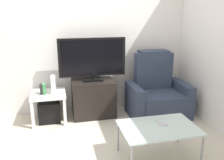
% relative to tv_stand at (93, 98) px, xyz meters
% --- Properties ---
extents(ground_plane, '(6.40, 6.40, 0.00)m').
position_rel_tv_stand_xyz_m(ground_plane, '(-0.15, -0.82, -0.31)').
color(ground_plane, beige).
extents(wall_back, '(6.40, 0.06, 2.60)m').
position_rel_tv_stand_xyz_m(wall_back, '(-0.15, 0.31, 0.99)').
color(wall_back, silver).
rests_on(wall_back, ground).
extents(wall_side, '(0.06, 4.48, 2.60)m').
position_rel_tv_stand_xyz_m(wall_side, '(1.73, -0.82, 0.99)').
color(wall_side, silver).
rests_on(wall_side, ground).
extents(tv_stand, '(0.71, 0.50, 0.61)m').
position_rel_tv_stand_xyz_m(tv_stand, '(0.00, 0.00, 0.00)').
color(tv_stand, black).
rests_on(tv_stand, ground).
extents(television, '(1.10, 0.20, 0.71)m').
position_rel_tv_stand_xyz_m(television, '(0.00, 0.02, 0.68)').
color(television, black).
rests_on(television, tv_stand).
extents(recliner_armchair, '(0.98, 0.78, 1.08)m').
position_rel_tv_stand_xyz_m(recliner_armchair, '(1.06, -0.20, 0.06)').
color(recliner_armchair, '#2D384C').
rests_on(recliner_armchair, ground).
extents(side_table, '(0.54, 0.54, 0.47)m').
position_rel_tv_stand_xyz_m(side_table, '(-0.73, -0.06, 0.09)').
color(side_table, white).
rests_on(side_table, ground).
extents(subwoofer_box, '(0.34, 0.34, 0.34)m').
position_rel_tv_stand_xyz_m(subwoofer_box, '(-0.73, -0.06, -0.14)').
color(subwoofer_box, black).
rests_on(subwoofer_box, ground).
extents(book_leftmost, '(0.03, 0.11, 0.16)m').
position_rel_tv_stand_xyz_m(book_leftmost, '(-0.83, -0.08, 0.25)').
color(book_leftmost, '#262626').
rests_on(book_leftmost, side_table).
extents(book_middle, '(0.04, 0.12, 0.16)m').
position_rel_tv_stand_xyz_m(book_middle, '(-0.78, -0.08, 0.25)').
color(book_middle, '#388C4C').
rests_on(book_middle, side_table).
extents(game_console, '(0.07, 0.20, 0.27)m').
position_rel_tv_stand_xyz_m(game_console, '(-0.64, -0.05, 0.30)').
color(game_console, white).
rests_on(game_console, side_table).
extents(coffee_table, '(0.90, 0.60, 0.42)m').
position_rel_tv_stand_xyz_m(coffee_table, '(0.56, -1.43, 0.09)').
color(coffee_table, '#B2C6C1').
rests_on(coffee_table, ground).
extents(cell_phone, '(0.12, 0.16, 0.01)m').
position_rel_tv_stand_xyz_m(cell_phone, '(0.62, -1.36, 0.12)').
color(cell_phone, '#B7B7BC').
rests_on(cell_phone, coffee_table).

